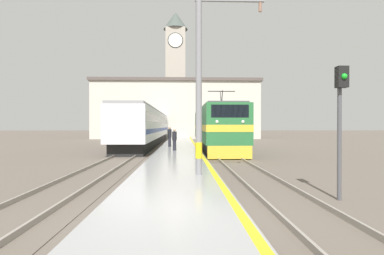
{
  "coord_description": "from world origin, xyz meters",
  "views": [
    {
      "loc": [
        0.28,
        -6.74,
        2.13
      ],
      "look_at": [
        1.13,
        19.52,
        1.98
      ],
      "focal_mm": 28.0,
      "sensor_mm": 36.0,
      "label": 1
    }
  ],
  "objects_px": {
    "clock_tower": "(176,70)",
    "passenger_train": "(149,126)",
    "person_on_platform": "(174,139)",
    "signal_post": "(341,110)",
    "catenary_mast": "(202,76)",
    "second_waiting_passenger": "(170,136)",
    "locomotive_train": "(216,128)"
  },
  "relations": [
    {
      "from": "locomotive_train",
      "to": "passenger_train",
      "type": "xyz_separation_m",
      "value": [
        -6.79,
        9.11,
        0.13
      ]
    },
    {
      "from": "person_on_platform",
      "to": "signal_post",
      "type": "relative_size",
      "value": 0.42
    },
    {
      "from": "clock_tower",
      "to": "passenger_train",
      "type": "bearing_deg",
      "value": -95.01
    },
    {
      "from": "catenary_mast",
      "to": "person_on_platform",
      "type": "height_order",
      "value": "catenary_mast"
    },
    {
      "from": "catenary_mast",
      "to": "second_waiting_passenger",
      "type": "relative_size",
      "value": 4.19
    },
    {
      "from": "catenary_mast",
      "to": "person_on_platform",
      "type": "xyz_separation_m",
      "value": [
        -1.31,
        10.96,
        -2.85
      ]
    },
    {
      "from": "locomotive_train",
      "to": "catenary_mast",
      "type": "height_order",
      "value": "catenary_mast"
    },
    {
      "from": "second_waiting_passenger",
      "to": "signal_post",
      "type": "relative_size",
      "value": 0.46
    },
    {
      "from": "person_on_platform",
      "to": "clock_tower",
      "type": "distance_m",
      "value": 43.23
    },
    {
      "from": "clock_tower",
      "to": "signal_post",
      "type": "xyz_separation_m",
      "value": [
        5.9,
        -55.05,
        -11.35
      ]
    },
    {
      "from": "passenger_train",
      "to": "person_on_platform",
      "type": "bearing_deg",
      "value": -75.99
    },
    {
      "from": "passenger_train",
      "to": "catenary_mast",
      "type": "distance_m",
      "value": 24.67
    },
    {
      "from": "locomotive_train",
      "to": "second_waiting_passenger",
      "type": "distance_m",
      "value": 4.08
    },
    {
      "from": "locomotive_train",
      "to": "catenary_mast",
      "type": "distance_m",
      "value": 15.34
    },
    {
      "from": "clock_tower",
      "to": "locomotive_train",
      "type": "bearing_deg",
      "value": -83.36
    },
    {
      "from": "locomotive_train",
      "to": "signal_post",
      "type": "height_order",
      "value": "locomotive_train"
    },
    {
      "from": "second_waiting_passenger",
      "to": "person_on_platform",
      "type": "bearing_deg",
      "value": -82.45
    },
    {
      "from": "passenger_train",
      "to": "second_waiting_passenger",
      "type": "bearing_deg",
      "value": -73.33
    },
    {
      "from": "catenary_mast",
      "to": "clock_tower",
      "type": "height_order",
      "value": "clock_tower"
    },
    {
      "from": "passenger_train",
      "to": "clock_tower",
      "type": "relative_size",
      "value": 1.2
    },
    {
      "from": "locomotive_train",
      "to": "passenger_train",
      "type": "bearing_deg",
      "value": 126.69
    },
    {
      "from": "second_waiting_passenger",
      "to": "clock_tower",
      "type": "relative_size",
      "value": 0.07
    },
    {
      "from": "second_waiting_passenger",
      "to": "clock_tower",
      "type": "bearing_deg",
      "value": 90.47
    },
    {
      "from": "person_on_platform",
      "to": "locomotive_train",
      "type": "bearing_deg",
      "value": 49.44
    },
    {
      "from": "locomotive_train",
      "to": "signal_post",
      "type": "xyz_separation_m",
      "value": [
        1.57,
        -17.84,
        0.64
      ]
    },
    {
      "from": "catenary_mast",
      "to": "second_waiting_passenger",
      "type": "xyz_separation_m",
      "value": [
        -1.83,
        14.91,
        -2.76
      ]
    },
    {
      "from": "passenger_train",
      "to": "signal_post",
      "type": "bearing_deg",
      "value": -72.77
    },
    {
      "from": "person_on_platform",
      "to": "second_waiting_passenger",
      "type": "xyz_separation_m",
      "value": [
        -0.52,
        3.95,
        0.09
      ]
    },
    {
      "from": "second_waiting_passenger",
      "to": "passenger_train",
      "type": "bearing_deg",
      "value": 106.67
    },
    {
      "from": "person_on_platform",
      "to": "clock_tower",
      "type": "xyz_separation_m",
      "value": [
        -0.83,
        41.3,
        12.77
      ]
    },
    {
      "from": "second_waiting_passenger",
      "to": "locomotive_train",
      "type": "bearing_deg",
      "value": 1.98
    },
    {
      "from": "passenger_train",
      "to": "person_on_platform",
      "type": "xyz_separation_m",
      "value": [
        3.29,
        -13.2,
        -0.9
      ]
    }
  ]
}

